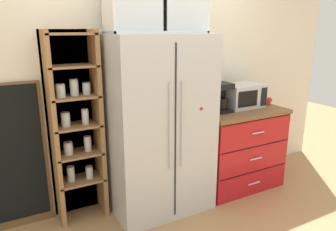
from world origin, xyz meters
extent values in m
plane|color=tan|center=(0.00, 0.00, 0.00)|extent=(10.77, 10.77, 0.00)
cube|color=silver|center=(0.00, 0.40, 1.27)|extent=(5.07, 0.10, 2.55)
cube|color=silver|center=(0.00, 0.03, 0.86)|extent=(0.95, 0.64, 1.72)
cube|color=black|center=(0.00, -0.29, 0.86)|extent=(0.01, 0.01, 1.58)
cylinder|color=silver|center=(-0.06, -0.31, 0.95)|extent=(0.02, 0.02, 0.77)
cylinder|color=silver|center=(0.06, -0.31, 0.95)|extent=(0.02, 0.02, 0.77)
cube|color=red|center=(0.27, -0.29, 1.07)|extent=(0.02, 0.01, 0.02)
cube|color=brown|center=(-0.74, 0.37, 0.88)|extent=(0.48, 0.04, 1.76)
cube|color=#9E7042|center=(-0.94, 0.22, 0.88)|extent=(0.04, 0.26, 1.76)
cube|color=#9E7042|center=(-0.54, 0.22, 0.88)|extent=(0.04, 0.26, 1.76)
cube|color=#9E7042|center=(-0.74, 0.22, 0.38)|extent=(0.42, 0.26, 0.02)
cylinder|color=silver|center=(-0.82, 0.21, 0.46)|extent=(0.07, 0.07, 0.14)
cylinder|color=#B77A38|center=(-0.82, 0.21, 0.44)|extent=(0.06, 0.06, 0.09)
cylinder|color=#B2B2B7|center=(-0.82, 0.21, 0.53)|extent=(0.06, 0.06, 0.01)
cylinder|color=silver|center=(-0.66, 0.20, 0.44)|extent=(0.07, 0.07, 0.11)
cylinder|color=brown|center=(-0.66, 0.20, 0.43)|extent=(0.06, 0.06, 0.07)
cylinder|color=#B2B2B7|center=(-0.66, 0.20, 0.50)|extent=(0.06, 0.06, 0.01)
cube|color=#9E7042|center=(-0.74, 0.22, 0.65)|extent=(0.42, 0.26, 0.02)
cylinder|color=silver|center=(-0.83, 0.21, 0.71)|extent=(0.08, 0.08, 0.11)
cylinder|color=white|center=(-0.83, 0.21, 0.69)|extent=(0.07, 0.07, 0.07)
cylinder|color=#B2B2B7|center=(-0.83, 0.21, 0.77)|extent=(0.08, 0.08, 0.01)
cylinder|color=silver|center=(-0.65, 0.21, 0.72)|extent=(0.07, 0.07, 0.13)
cylinder|color=beige|center=(-0.65, 0.21, 0.70)|extent=(0.06, 0.06, 0.09)
cylinder|color=#B2B2B7|center=(-0.65, 0.21, 0.80)|extent=(0.06, 0.06, 0.01)
cube|color=#9E7042|center=(-0.74, 0.22, 0.91)|extent=(0.42, 0.26, 0.02)
cylinder|color=silver|center=(-0.83, 0.21, 0.98)|extent=(0.08, 0.08, 0.12)
cylinder|color=#E0C67F|center=(-0.83, 0.21, 0.96)|extent=(0.07, 0.07, 0.08)
cylinder|color=#B2B2B7|center=(-0.83, 0.21, 1.05)|extent=(0.07, 0.07, 0.01)
cylinder|color=silver|center=(-0.66, 0.20, 0.99)|extent=(0.06, 0.06, 0.13)
cylinder|color=#CCB78C|center=(-0.66, 0.20, 0.97)|extent=(0.05, 0.05, 0.09)
cylinder|color=#B2B2B7|center=(-0.66, 0.20, 1.06)|extent=(0.06, 0.06, 0.01)
cube|color=#9E7042|center=(-0.74, 0.22, 1.18)|extent=(0.42, 0.26, 0.02)
cylinder|color=silver|center=(-0.85, 0.20, 1.24)|extent=(0.08, 0.08, 0.11)
cylinder|color=white|center=(-0.85, 0.20, 1.23)|extent=(0.07, 0.07, 0.07)
cylinder|color=#B2B2B7|center=(-0.85, 0.20, 1.30)|extent=(0.07, 0.07, 0.01)
cylinder|color=silver|center=(-0.73, 0.22, 1.26)|extent=(0.07, 0.07, 0.14)
cylinder|color=#2D2D2D|center=(-0.73, 0.22, 1.24)|extent=(0.06, 0.06, 0.09)
cylinder|color=#B2B2B7|center=(-0.73, 0.22, 1.33)|extent=(0.07, 0.07, 0.01)
cylinder|color=silver|center=(-0.62, 0.22, 1.24)|extent=(0.07, 0.07, 0.10)
cylinder|color=#382316|center=(-0.62, 0.22, 1.23)|extent=(0.06, 0.06, 0.07)
cylinder|color=#B2B2B7|center=(-0.62, 0.22, 1.29)|extent=(0.07, 0.07, 0.01)
cube|color=#9E7042|center=(-0.74, 0.22, 1.45)|extent=(0.42, 0.26, 0.02)
cube|color=#9E7042|center=(-0.74, 0.22, 1.72)|extent=(0.42, 0.26, 0.02)
cube|color=red|center=(0.99, 0.04, 0.43)|extent=(0.94, 0.62, 0.87)
cube|color=brown|center=(0.99, 0.04, 0.89)|extent=(0.97, 0.65, 0.04)
cube|color=black|center=(0.99, -0.28, 0.28)|extent=(0.92, 0.00, 0.01)
cube|color=silver|center=(0.99, -0.29, 0.14)|extent=(0.16, 0.01, 0.01)
cube|color=black|center=(0.99, -0.28, 0.57)|extent=(0.92, 0.00, 0.01)
cube|color=silver|center=(0.99, -0.29, 0.43)|extent=(0.16, 0.01, 0.01)
cube|color=black|center=(0.99, -0.28, 0.86)|extent=(0.92, 0.00, 0.01)
cube|color=silver|center=(0.99, -0.29, 0.72)|extent=(0.16, 0.01, 0.01)
cube|color=silver|center=(1.07, 0.09, 1.04)|extent=(0.44, 0.32, 0.26)
cube|color=black|center=(1.01, -0.08, 1.04)|extent=(0.26, 0.01, 0.17)
cube|color=black|center=(1.24, -0.08, 1.04)|extent=(0.08, 0.01, 0.20)
cube|color=black|center=(0.74, 0.02, 0.92)|extent=(0.17, 0.20, 0.03)
cube|color=black|center=(0.74, 0.09, 1.06)|extent=(0.17, 0.06, 0.30)
cube|color=black|center=(0.74, 0.02, 1.19)|extent=(0.17, 0.20, 0.06)
cylinder|color=black|center=(0.74, 0.01, 1.00)|extent=(0.11, 0.11, 0.12)
cylinder|color=red|center=(1.41, 0.03, 0.95)|extent=(0.08, 0.08, 0.08)
torus|color=red|center=(1.46, 0.03, 0.95)|extent=(0.05, 0.01, 0.05)
cylinder|color=silver|center=(0.56, 0.02, 1.02)|extent=(0.07, 0.07, 0.22)
cone|color=silver|center=(0.56, 0.02, 1.13)|extent=(0.07, 0.07, 0.04)
cylinder|color=silver|center=(0.56, 0.02, 1.16)|extent=(0.03, 0.03, 0.07)
cylinder|color=black|center=(0.56, 0.02, 1.20)|extent=(0.03, 0.03, 0.01)
cube|color=silver|center=(0.00, 0.05, 1.73)|extent=(0.91, 0.32, 0.02)
cylinder|color=silver|center=(-0.32, 0.05, 1.74)|extent=(0.05, 0.05, 0.00)
cylinder|color=silver|center=(-0.32, 0.05, 1.78)|extent=(0.01, 0.01, 0.07)
cone|color=silver|center=(-0.32, 0.05, 1.84)|extent=(0.06, 0.06, 0.05)
cylinder|color=silver|center=(0.00, 0.05, 1.74)|extent=(0.05, 0.05, 0.00)
cylinder|color=silver|center=(0.00, 0.05, 1.78)|extent=(0.01, 0.01, 0.07)
cone|color=silver|center=(0.00, 0.05, 1.84)|extent=(0.06, 0.06, 0.05)
cylinder|color=silver|center=(0.32, 0.05, 1.74)|extent=(0.05, 0.05, 0.00)
cylinder|color=silver|center=(0.32, 0.05, 1.78)|extent=(0.01, 0.01, 0.07)
cone|color=silver|center=(0.32, 0.05, 1.84)|extent=(0.06, 0.06, 0.05)
cube|color=brown|center=(-1.30, 0.33, 0.67)|extent=(0.60, 0.04, 1.33)
cube|color=black|center=(-1.30, 0.31, 0.70)|extent=(0.54, 0.01, 1.23)
camera|label=1|loc=(-1.30, -2.57, 1.77)|focal=33.80mm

